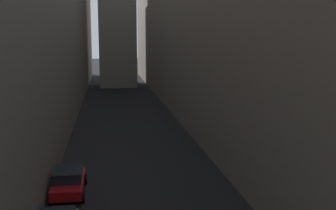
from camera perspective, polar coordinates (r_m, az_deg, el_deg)
name	(u,v)px	position (r m, az deg, el deg)	size (l,w,h in m)	color
ground_plane	(126,118)	(47.67, -5.69, -1.76)	(264.00, 264.00, 0.00)	black
building_block_left	(26,5)	(49.61, -18.67, 12.76)	(10.18, 108.00, 25.04)	slate
building_block_right	(218,6)	(50.58, 6.82, 13.20)	(10.95, 108.00, 25.22)	gray
parked_car_left_far	(69,181)	(25.56, -13.33, -9.99)	(1.95, 4.33, 1.47)	maroon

